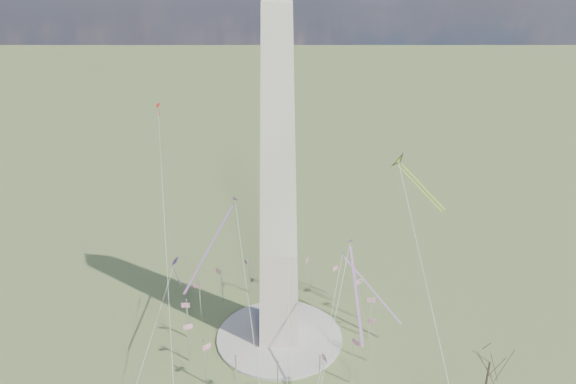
{
  "coord_description": "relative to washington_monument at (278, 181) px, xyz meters",
  "views": [
    {
      "loc": [
        2.36,
        -122.61,
        92.31
      ],
      "look_at": [
        2.46,
        0.0,
        45.0
      ],
      "focal_mm": 32.0,
      "sensor_mm": 36.0,
      "label": 1
    }
  ],
  "objects": [
    {
      "name": "ground",
      "position": [
        0.0,
        0.0,
        -47.95
      ],
      "size": [
        2000.0,
        2000.0,
        0.0
      ],
      "primitive_type": "plane",
      "color": "#545F2F",
      "rests_on": "ground"
    },
    {
      "name": "plaza",
      "position": [
        0.0,
        0.0,
        -47.55
      ],
      "size": [
        36.0,
        36.0,
        0.8
      ],
      "primitive_type": "cylinder",
      "color": "#A6A298",
      "rests_on": "ground"
    },
    {
      "name": "washington_monument",
      "position": [
        0.0,
        0.0,
        0.0
      ],
      "size": [
        15.56,
        15.56,
        100.0
      ],
      "color": "beige",
      "rests_on": "plaza"
    },
    {
      "name": "flagpole_ring",
      "position": [
        -0.0,
        -0.0,
        -40.68
      ],
      "size": [
        54.4,
        54.4,
        13.0
      ],
      "color": "white",
      "rests_on": "ground"
    },
    {
      "name": "tree_near",
      "position": [
        49.3,
        -25.96,
        -34.44
      ],
      "size": [
        10.82,
        10.82,
        18.94
      ],
      "color": "#403127",
      "rests_on": "ground"
    },
    {
      "name": "kite_delta_black",
      "position": [
        33.86,
        12.23,
        0.57
      ],
      "size": [
        14.8,
        14.0,
        13.65
      ],
      "rotation": [
        0.0,
        0.0,
        3.97
      ],
      "color": "black",
      "rests_on": "ground"
    },
    {
      "name": "kite_diamond_purple",
      "position": [
        -30.14,
        8.17,
        -28.53
      ],
      "size": [
        1.94,
        3.2,
        10.27
      ],
      "rotation": [
        0.0,
        0.0,
        2.74
      ],
      "color": "#42176B",
      "rests_on": "ground"
    },
    {
      "name": "kite_streamer_left",
      "position": [
        18.04,
        -17.46,
        -17.33
      ],
      "size": [
        2.12,
        22.42,
        15.39
      ],
      "rotation": [
        0.0,
        0.0,
        3.18
      ],
      "color": "#EF4B25",
      "rests_on": "ground"
    },
    {
      "name": "kite_streamer_mid",
      "position": [
        -15.02,
        -5.28,
        -11.05
      ],
      "size": [
        11.95,
        22.37,
        16.65
      ],
      "rotation": [
        0.0,
        0.0,
        2.69
      ],
      "color": "#EF4B25",
      "rests_on": "ground"
    },
    {
      "name": "kite_streamer_right",
      "position": [
        23.9,
        6.54,
        -31.88
      ],
      "size": [
        16.42,
        16.46,
        15.07
      ],
      "rotation": [
        0.0,
        0.0,
        3.93
      ],
      "color": "#EF4B25",
      "rests_on": "ground"
    },
    {
      "name": "kite_small_red",
      "position": [
        -37.86,
        35.31,
        11.87
      ],
      "size": [
        1.67,
        1.46,
        4.32
      ],
      "rotation": [
        0.0,
        0.0,
        3.21
      ],
      "color": "red",
      "rests_on": "ground"
    },
    {
      "name": "kite_small_white",
      "position": [
        3.87,
        43.22,
        20.94
      ],
      "size": [
        1.32,
        1.89,
        3.94
      ],
      "rotation": [
        0.0,
        0.0,
        2.4
      ],
      "color": "silver",
      "rests_on": "ground"
    }
  ]
}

